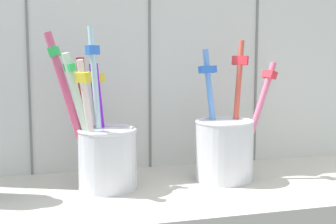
% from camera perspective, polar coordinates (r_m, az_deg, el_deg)
% --- Properties ---
extents(counter_slab, '(0.64, 0.22, 0.02)m').
position_cam_1_polar(counter_slab, '(0.56, 0.46, -10.25)').
color(counter_slab, '#BCB7AD').
rests_on(counter_slab, ground).
extents(tile_wall_back, '(0.64, 0.02, 0.45)m').
position_cam_1_polar(tile_wall_back, '(0.65, -2.48, 11.24)').
color(tile_wall_back, silver).
rests_on(tile_wall_back, ground).
extents(toothbrush_cup_left, '(0.10, 0.08, 0.19)m').
position_cam_1_polar(toothbrush_cup_left, '(0.55, -7.89, -4.50)').
color(toothbrush_cup_left, silver).
rests_on(toothbrush_cup_left, counter_slab).
extents(toothbrush_cup_right, '(0.11, 0.08, 0.18)m').
position_cam_1_polar(toothbrush_cup_right, '(0.59, 7.01, -4.14)').
color(toothbrush_cup_right, silver).
rests_on(toothbrush_cup_right, counter_slab).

